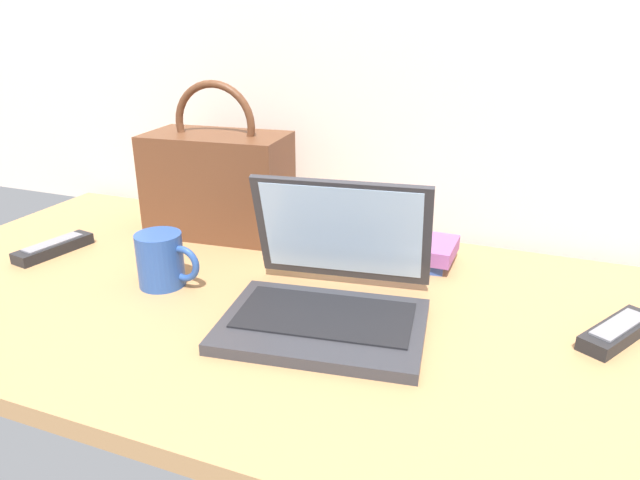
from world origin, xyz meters
name	(u,v)px	position (x,y,z in m)	size (l,w,h in m)	color
desk	(302,311)	(0.00, 0.00, 0.01)	(1.60, 0.76, 0.03)	#A87A4C
laptop	(330,291)	(0.06, -0.02, 0.08)	(0.34, 0.33, 0.21)	#2D2D33
coffee_mug	(162,259)	(-0.26, -0.03, 0.08)	(0.12, 0.08, 0.10)	#26478C
remote_control_near	(54,248)	(-0.56, 0.02, 0.04)	(0.07, 0.17, 0.02)	black
remote_control_far	(618,331)	(0.49, 0.07, 0.04)	(0.12, 0.16, 0.02)	black
handbag	(218,182)	(-0.30, 0.25, 0.15)	(0.31, 0.19, 0.33)	#59331E
book_stack	(403,249)	(0.11, 0.24, 0.05)	(0.20, 0.14, 0.05)	#334C99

